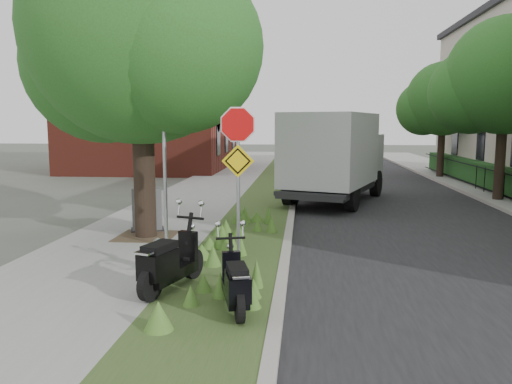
# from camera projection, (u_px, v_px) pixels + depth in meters

# --- Properties ---
(ground) EXTENTS (120.00, 120.00, 0.00)m
(ground) POSITION_uv_depth(u_px,v_px,m) (309.00, 281.00, 9.22)
(ground) COLOR #4C5147
(ground) RESTS_ON ground
(sidewalk_near) EXTENTS (3.50, 60.00, 0.12)m
(sidewalk_near) POSITION_uv_depth(u_px,v_px,m) (198.00, 196.00, 19.48)
(sidewalk_near) COLOR gray
(sidewalk_near) RESTS_ON ground
(verge) EXTENTS (2.00, 60.00, 0.12)m
(verge) POSITION_uv_depth(u_px,v_px,m) (268.00, 197.00, 19.21)
(verge) COLOR #354E21
(verge) RESTS_ON ground
(kerb_near) EXTENTS (0.20, 60.00, 0.13)m
(kerb_near) POSITION_uv_depth(u_px,v_px,m) (294.00, 198.00, 19.12)
(kerb_near) COLOR #9E9991
(kerb_near) RESTS_ON ground
(road) EXTENTS (7.00, 60.00, 0.01)m
(road) POSITION_uv_depth(u_px,v_px,m) (387.00, 201.00, 18.79)
(road) COLOR black
(road) RESTS_ON ground
(kerb_far) EXTENTS (0.20, 60.00, 0.13)m
(kerb_far) POSITION_uv_depth(u_px,v_px,m) (483.00, 200.00, 18.45)
(kerb_far) COLOR #9E9991
(kerb_far) RESTS_ON ground
(street_tree_main) EXTENTS (6.21, 5.54, 7.66)m
(street_tree_main) POSITION_uv_depth(u_px,v_px,m) (138.00, 42.00, 11.77)
(street_tree_main) COLOR black
(street_tree_main) RESTS_ON ground
(bare_post) EXTENTS (0.08, 0.08, 4.00)m
(bare_post) POSITION_uv_depth(u_px,v_px,m) (165.00, 159.00, 11.01)
(bare_post) COLOR #A5A8AD
(bare_post) RESTS_ON ground
(bike_hoop) EXTENTS (0.06, 0.78, 0.77)m
(bike_hoop) POSITION_uv_depth(u_px,v_px,m) (157.00, 260.00, 8.82)
(bike_hoop) COLOR #A5A8AD
(bike_hoop) RESTS_ON ground
(sign_assembly) EXTENTS (0.94, 0.08, 3.22)m
(sign_assembly) POSITION_uv_depth(u_px,v_px,m) (238.00, 153.00, 9.61)
(sign_assembly) COLOR #A5A8AD
(sign_assembly) RESTS_ON ground
(fence_far) EXTENTS (0.04, 24.00, 1.00)m
(fence_far) POSITION_uv_depth(u_px,v_px,m) (504.00, 184.00, 18.30)
(fence_far) COLOR black
(fence_far) RESTS_ON ground
(brick_building) EXTENTS (9.40, 10.40, 8.30)m
(brick_building) POSITION_uv_depth(u_px,v_px,m) (155.00, 102.00, 31.24)
(brick_building) COLOR maroon
(brick_building) RESTS_ON ground
(far_tree_b) EXTENTS (4.83, 4.31, 6.56)m
(far_tree_b) POSITION_uv_depth(u_px,v_px,m) (503.00, 82.00, 17.87)
(far_tree_b) COLOR black
(far_tree_b) RESTS_ON ground
(far_tree_c) EXTENTS (4.37, 3.89, 5.93)m
(far_tree_c) POSITION_uv_depth(u_px,v_px,m) (442.00, 103.00, 25.81)
(far_tree_c) COLOR black
(far_tree_c) RESTS_ON ground
(scooter_near) EXTENTS (0.76, 1.77, 0.87)m
(scooter_near) POSITION_uv_depth(u_px,v_px,m) (166.00, 268.00, 8.18)
(scooter_near) COLOR black
(scooter_near) RESTS_ON ground
(scooter_far) EXTENTS (0.59, 1.55, 0.75)m
(scooter_far) POSITION_uv_depth(u_px,v_px,m) (236.00, 289.00, 7.31)
(scooter_far) COLOR black
(scooter_far) RESTS_ON ground
(box_truck) EXTENTS (4.22, 6.55, 2.77)m
(box_truck) POSITION_uv_depth(u_px,v_px,m) (335.00, 153.00, 18.17)
(box_truck) COLOR #262628
(box_truck) RESTS_ON ground
(utility_cabinet) EXTENTS (0.97, 0.80, 1.12)m
(utility_cabinet) POSITION_uv_depth(u_px,v_px,m) (147.00, 210.00, 12.98)
(utility_cabinet) COLOR #262628
(utility_cabinet) RESTS_ON ground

